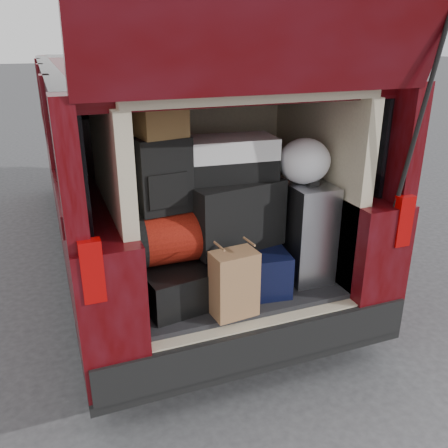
{
  "coord_description": "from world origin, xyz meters",
  "views": [
    {
      "loc": [
        -0.99,
        -2.3,
        2.0
      ],
      "look_at": [
        -0.02,
        0.2,
        0.93
      ],
      "focal_mm": 38.0,
      "sensor_mm": 36.0,
      "label": 1
    }
  ],
  "objects_px": {
    "kraft_bag": "(234,284)",
    "twotone_duffel": "(229,158)",
    "black_hardshell": "(171,278)",
    "red_duffel": "(172,237)",
    "navy_hardshell": "(239,262)",
    "black_soft_case": "(232,213)",
    "silver_roller": "(304,229)",
    "backpack": "(163,175)"
  },
  "relations": [
    {
      "from": "kraft_bag",
      "to": "twotone_duffel",
      "type": "distance_m",
      "value": 0.73
    },
    {
      "from": "black_hardshell",
      "to": "red_duffel",
      "type": "distance_m",
      "value": 0.27
    },
    {
      "from": "black_hardshell",
      "to": "twotone_duffel",
      "type": "relative_size",
      "value": 1.05
    },
    {
      "from": "kraft_bag",
      "to": "twotone_duffel",
      "type": "bearing_deg",
      "value": 67.24
    },
    {
      "from": "black_hardshell",
      "to": "navy_hardshell",
      "type": "bearing_deg",
      "value": -6.31
    },
    {
      "from": "black_hardshell",
      "to": "twotone_duffel",
      "type": "height_order",
      "value": "twotone_duffel"
    },
    {
      "from": "navy_hardshell",
      "to": "black_hardshell",
      "type": "bearing_deg",
      "value": -170.11
    },
    {
      "from": "black_soft_case",
      "to": "twotone_duffel",
      "type": "bearing_deg",
      "value": 85.31
    },
    {
      "from": "silver_roller",
      "to": "red_duffel",
      "type": "distance_m",
      "value": 0.85
    },
    {
      "from": "navy_hardshell",
      "to": "silver_roller",
      "type": "distance_m",
      "value": 0.46
    },
    {
      "from": "black_hardshell",
      "to": "red_duffel",
      "type": "bearing_deg",
      "value": -17.08
    },
    {
      "from": "silver_roller",
      "to": "red_duffel",
      "type": "xyz_separation_m",
      "value": [
        -0.85,
        0.03,
        0.07
      ]
    },
    {
      "from": "red_duffel",
      "to": "black_soft_case",
      "type": "bearing_deg",
      "value": 6.04
    },
    {
      "from": "backpack",
      "to": "black_hardshell",
      "type": "bearing_deg",
      "value": -73.07
    },
    {
      "from": "backpack",
      "to": "twotone_duffel",
      "type": "bearing_deg",
      "value": 2.22
    },
    {
      "from": "kraft_bag",
      "to": "navy_hardshell",
      "type": "bearing_deg",
      "value": 57.15
    },
    {
      "from": "black_hardshell",
      "to": "black_soft_case",
      "type": "height_order",
      "value": "black_soft_case"
    },
    {
      "from": "black_hardshell",
      "to": "kraft_bag",
      "type": "xyz_separation_m",
      "value": [
        0.27,
        -0.32,
        0.07
      ]
    },
    {
      "from": "navy_hardshell",
      "to": "black_soft_case",
      "type": "relative_size",
      "value": 1.08
    },
    {
      "from": "red_duffel",
      "to": "backpack",
      "type": "bearing_deg",
      "value": 132.09
    },
    {
      "from": "kraft_bag",
      "to": "twotone_duffel",
      "type": "xyz_separation_m",
      "value": [
        0.13,
        0.41,
        0.6
      ]
    },
    {
      "from": "black_soft_case",
      "to": "black_hardshell",
      "type": "bearing_deg",
      "value": 174.2
    },
    {
      "from": "kraft_bag",
      "to": "backpack",
      "type": "xyz_separation_m",
      "value": [
        -0.28,
        0.35,
        0.55
      ]
    },
    {
      "from": "navy_hardshell",
      "to": "twotone_duffel",
      "type": "height_order",
      "value": "twotone_duffel"
    },
    {
      "from": "kraft_bag",
      "to": "black_soft_case",
      "type": "relative_size",
      "value": 0.68
    },
    {
      "from": "red_duffel",
      "to": "silver_roller",
      "type": "bearing_deg",
      "value": -0.95
    },
    {
      "from": "silver_roller",
      "to": "twotone_duffel",
      "type": "distance_m",
      "value": 0.68
    },
    {
      "from": "black_hardshell",
      "to": "black_soft_case",
      "type": "bearing_deg",
      "value": -4.0
    },
    {
      "from": "kraft_bag",
      "to": "black_soft_case",
      "type": "bearing_deg",
      "value": 64.16
    },
    {
      "from": "backpack",
      "to": "kraft_bag",
      "type": "bearing_deg",
      "value": -56.85
    },
    {
      "from": "black_hardshell",
      "to": "silver_roller",
      "type": "distance_m",
      "value": 0.88
    },
    {
      "from": "kraft_bag",
      "to": "red_duffel",
      "type": "bearing_deg",
      "value": 123.07
    },
    {
      "from": "navy_hardshell",
      "to": "silver_roller",
      "type": "xyz_separation_m",
      "value": [
        0.42,
        -0.05,
        0.18
      ]
    },
    {
      "from": "black_soft_case",
      "to": "backpack",
      "type": "bearing_deg",
      "value": 170.24
    },
    {
      "from": "red_duffel",
      "to": "black_soft_case",
      "type": "relative_size",
      "value": 0.83
    },
    {
      "from": "navy_hardshell",
      "to": "backpack",
      "type": "height_order",
      "value": "backpack"
    },
    {
      "from": "silver_roller",
      "to": "twotone_duffel",
      "type": "xyz_separation_m",
      "value": [
        -0.47,
        0.11,
        0.48
      ]
    },
    {
      "from": "backpack",
      "to": "twotone_duffel",
      "type": "xyz_separation_m",
      "value": [
        0.41,
        0.06,
        0.05
      ]
    },
    {
      "from": "twotone_duffel",
      "to": "navy_hardshell",
      "type": "bearing_deg",
      "value": -48.54
    },
    {
      "from": "black_soft_case",
      "to": "backpack",
      "type": "distance_m",
      "value": 0.5
    },
    {
      "from": "red_duffel",
      "to": "twotone_duffel",
      "type": "xyz_separation_m",
      "value": [
        0.38,
        0.09,
        0.41
      ]
    },
    {
      "from": "kraft_bag",
      "to": "black_soft_case",
      "type": "xyz_separation_m",
      "value": [
        0.13,
        0.35,
        0.27
      ]
    }
  ]
}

